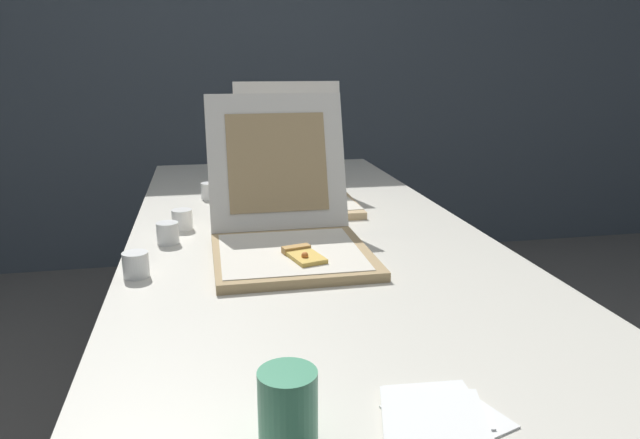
# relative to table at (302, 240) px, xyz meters

# --- Properties ---
(wall_back) EXTENTS (10.00, 0.10, 2.60)m
(wall_back) POSITION_rel_table_xyz_m (0.00, 1.93, 0.60)
(wall_back) COLOR #4C5660
(wall_back) RESTS_ON ground
(table) EXTENTS (0.96, 2.18, 0.74)m
(table) POSITION_rel_table_xyz_m (0.00, 0.00, 0.00)
(table) COLOR silver
(table) RESTS_ON ground
(pizza_box_front) EXTENTS (0.38, 0.50, 0.38)m
(pizza_box_front) POSITION_rel_table_xyz_m (-0.08, -0.24, 0.10)
(pizza_box_front) COLOR tan
(pizza_box_front) RESTS_ON table
(pizza_box_middle) EXTENTS (0.38, 0.44, 0.39)m
(pizza_box_middle) POSITION_rel_table_xyz_m (0.02, 0.26, 0.10)
(pizza_box_middle) COLOR tan
(pizza_box_middle) RESTS_ON table
(cup_white_far) EXTENTS (0.06, 0.06, 0.06)m
(cup_white_far) POSITION_rel_table_xyz_m (-0.26, 0.38, 0.07)
(cup_white_far) COLOR white
(cup_white_far) RESTS_ON table
(cup_white_near_center) EXTENTS (0.06, 0.06, 0.06)m
(cup_white_near_center) POSITION_rel_table_xyz_m (-0.37, -0.10, 0.07)
(cup_white_near_center) COLOR white
(cup_white_near_center) RESTS_ON table
(cup_white_mid) EXTENTS (0.06, 0.06, 0.06)m
(cup_white_mid) POSITION_rel_table_xyz_m (-0.34, 0.03, 0.07)
(cup_white_mid) COLOR white
(cup_white_mid) RESTS_ON table
(cup_white_near_left) EXTENTS (0.06, 0.06, 0.06)m
(cup_white_near_left) POSITION_rel_table_xyz_m (-0.43, -0.34, 0.07)
(cup_white_near_left) COLOR white
(cup_white_near_left) RESTS_ON table
(cup_printed_front) EXTENTS (0.08, 0.08, 0.10)m
(cup_printed_front) POSITION_rel_table_xyz_m (-0.18, -0.98, 0.09)
(cup_printed_front) COLOR #4C9E75
(cup_printed_front) RESTS_ON table
(napkin_pile) EXTENTS (0.19, 0.17, 0.01)m
(napkin_pile) POSITION_rel_table_xyz_m (0.03, -0.97, 0.05)
(napkin_pile) COLOR white
(napkin_pile) RESTS_ON table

